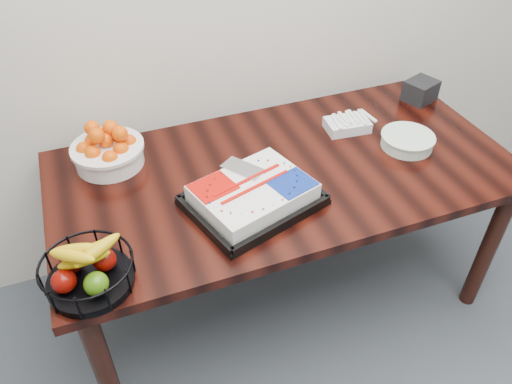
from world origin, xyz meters
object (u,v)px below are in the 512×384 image
object	(u,v)px
cake_tray	(253,195)
fruit_basket	(88,270)
tangerine_bowl	(107,148)
plate_stack	(407,141)
table	(284,185)
napkin_box	(420,91)

from	to	relation	value
cake_tray	fruit_basket	bearing A→B (deg)	-163.94
tangerine_bowl	plate_stack	distance (m)	1.20
table	fruit_basket	size ratio (longest dim) A/B	6.52
plate_stack	tangerine_bowl	bearing A→B (deg)	164.91
table	plate_stack	distance (m)	0.54
plate_stack	napkin_box	xyz separation A→B (m)	(0.27, 0.31, 0.02)
cake_tray	plate_stack	world-z (taller)	cake_tray
table	fruit_basket	xyz separation A→B (m)	(-0.78, -0.33, 0.15)
tangerine_bowl	napkin_box	bearing A→B (deg)	-0.29
tangerine_bowl	table	bearing A→B (deg)	-22.94
table	plate_stack	bearing A→B (deg)	-4.86
cake_tray	fruit_basket	xyz separation A→B (m)	(-0.58, -0.17, 0.02)
table	napkin_box	distance (m)	0.85
fruit_basket	plate_stack	xyz separation A→B (m)	(1.30, 0.28, -0.03)
tangerine_bowl	napkin_box	distance (m)	1.43
cake_tray	plate_stack	xyz separation A→B (m)	(0.72, 0.11, -0.01)
tangerine_bowl	napkin_box	world-z (taller)	tangerine_bowl
fruit_basket	plate_stack	bearing A→B (deg)	12.17
table	tangerine_bowl	world-z (taller)	tangerine_bowl
fruit_basket	table	bearing A→B (deg)	22.78
tangerine_bowl	plate_stack	bearing A→B (deg)	-15.09
tangerine_bowl	fruit_basket	xyz separation A→B (m)	(-0.14, -0.59, -0.02)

